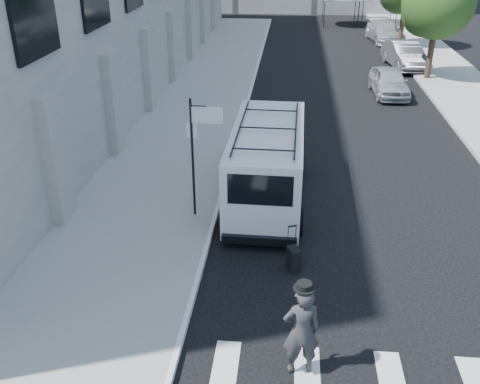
% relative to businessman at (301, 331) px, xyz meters
% --- Properties ---
extents(ground, '(120.00, 120.00, 0.00)m').
position_rel_businessman_xyz_m(ground, '(-0.44, 2.55, -0.98)').
color(ground, black).
rests_on(ground, ground).
extents(sidewalk_left, '(4.50, 48.00, 0.15)m').
position_rel_businessman_xyz_m(sidewalk_left, '(-4.69, 18.55, -0.90)').
color(sidewalk_left, gray).
rests_on(sidewalk_left, ground).
extents(sidewalk_right, '(4.00, 56.00, 0.15)m').
position_rel_businessman_xyz_m(sidewalk_right, '(8.56, 22.55, -0.90)').
color(sidewalk_right, gray).
rests_on(sidewalk_right, ground).
extents(sign_pole, '(1.03, 0.07, 3.50)m').
position_rel_businessman_xyz_m(sign_pole, '(-2.80, 5.76, 1.68)').
color(sign_pole, black).
rests_on(sign_pole, sidewalk_left).
extents(tree_near, '(3.80, 3.83, 6.03)m').
position_rel_businessman_xyz_m(tree_near, '(7.06, 22.71, 3.00)').
color(tree_near, black).
rests_on(tree_near, ground).
extents(businessman, '(0.79, 0.59, 1.95)m').
position_rel_businessman_xyz_m(businessman, '(0.00, 0.00, 0.00)').
color(businessman, '#303032').
rests_on(businessman, ground).
extents(briefcase, '(0.17, 0.45, 0.34)m').
position_rel_businessman_xyz_m(briefcase, '(-1.90, 4.55, -0.81)').
color(briefcase, black).
rests_on(briefcase, ground).
extents(suitcase, '(0.40, 0.48, 1.15)m').
position_rel_businessman_xyz_m(suitcase, '(-0.13, 3.43, -0.67)').
color(suitcase, black).
rests_on(suitcase, ground).
extents(cargo_van, '(2.36, 6.43, 2.39)m').
position_rel_businessman_xyz_m(cargo_van, '(-1.00, 7.27, 0.26)').
color(cargo_van, silver).
rests_on(cargo_van, ground).
extents(parked_car_a, '(1.79, 4.08, 1.36)m').
position_rel_businessman_xyz_m(parked_car_a, '(4.56, 19.38, -0.29)').
color(parked_car_a, '#A5A9AD').
rests_on(parked_car_a, ground).
extents(parked_car_b, '(2.25, 4.89, 1.55)m').
position_rel_businessman_xyz_m(parked_car_b, '(6.36, 25.38, -0.20)').
color(parked_car_b, '#525459').
rests_on(parked_car_b, ground).
extents(parked_car_c, '(2.64, 5.27, 1.47)m').
position_rel_businessman_xyz_m(parked_car_c, '(6.36, 33.62, -0.24)').
color(parked_car_c, '#A4A7AC').
rests_on(parked_car_c, ground).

